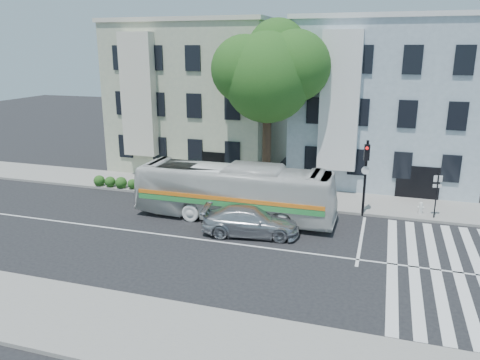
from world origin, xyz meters
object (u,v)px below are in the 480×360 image
at_px(fire_hydrant, 421,207).
at_px(bus, 234,192).
at_px(traffic_signal, 366,168).
at_px(sedan, 251,221).

bearing_deg(fire_hydrant, bus, -159.95).
height_order(bus, fire_hydrant, bus).
relative_size(traffic_signal, fire_hydrant, 6.58).
bearing_deg(bus, traffic_signal, -69.54).
bearing_deg(traffic_signal, fire_hydrant, 6.29).
distance_m(traffic_signal, fire_hydrant, 4.08).
relative_size(bus, traffic_signal, 2.56).
xyz_separation_m(bus, sedan, (1.54, -2.00, -0.84)).
distance_m(bus, sedan, 2.66).
relative_size(bus, fire_hydrant, 16.82).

